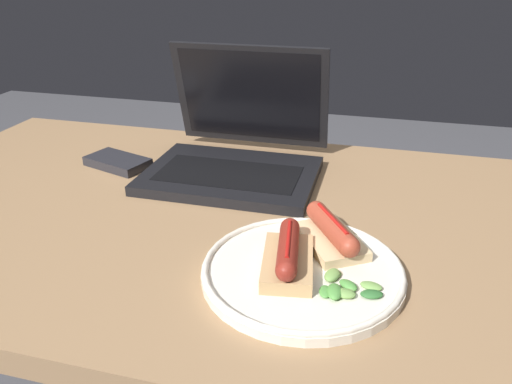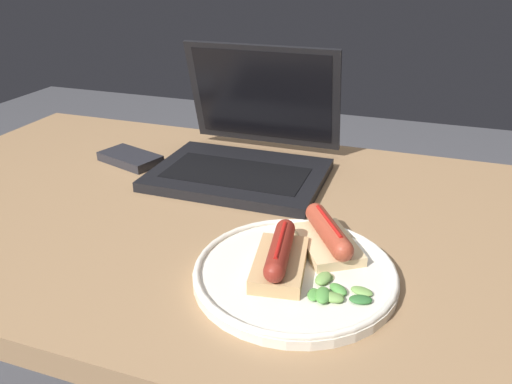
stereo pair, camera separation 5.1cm
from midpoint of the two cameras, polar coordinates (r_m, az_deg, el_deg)
The scene contains 7 objects.
desk at distance 0.84m, azimuth -0.09°, elevation -7.11°, with size 1.29×0.71×0.72m.
laptop at distance 0.93m, azimuth 0.43°, elevation 4.72°, with size 0.30×0.28×0.22m.
plate at distance 0.64m, azimuth 6.77°, elevation -9.17°, with size 0.26×0.26×0.02m.
sausage_toast_left at distance 0.63m, azimuth 5.12°, elevation -7.49°, with size 0.08×0.13×0.05m.
sausage_toast_middle at distance 0.68m, azimuth 10.34°, elevation -5.05°, with size 0.11×0.13×0.04m.
salad_pile at distance 0.60m, azimuth 11.34°, elevation -11.10°, with size 0.08×0.07×0.01m.
external_drive at distance 1.01m, azimuth -12.79°, elevation 3.78°, with size 0.14×0.10×0.02m.
Camera 2 is at (0.26, -0.66, 1.10)m, focal length 35.00 mm.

